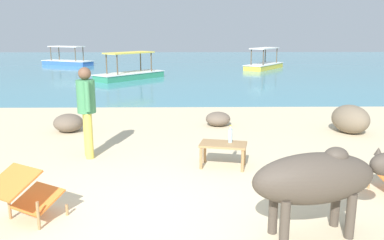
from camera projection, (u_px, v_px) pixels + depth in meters
sand_beach at (154, 214)px, 4.89m from camera, size 18.00×14.00×0.04m
water_surface at (179, 66)px, 26.35m from camera, size 60.00×36.00×0.03m
cow at (318, 179)px, 4.21m from camera, size 1.80×0.80×1.00m
low_bench_table at (223, 147)px, 6.47m from camera, size 0.84×0.60×0.41m
bottle at (230, 135)px, 6.49m from camera, size 0.07×0.07×0.30m
deck_chair_near at (25, 192)px, 4.56m from camera, size 0.85×0.93×0.68m
person_standing at (86, 105)px, 6.86m from camera, size 0.32×0.48×1.62m
shore_rock_large at (218, 119)px, 9.37m from camera, size 0.63×0.60×0.34m
shore_rock_medium at (68, 123)px, 8.80m from camera, size 0.67×0.65×0.41m
shore_rock_small at (350, 119)px, 8.68m from camera, size 0.97×1.10×0.63m
boat_yellow at (264, 64)px, 24.01m from camera, size 3.01×3.69×1.29m
boat_blue at (67, 61)px, 26.75m from camera, size 3.80×2.67×1.29m
boat_green at (130, 73)px, 18.86m from camera, size 3.27×3.54×1.29m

